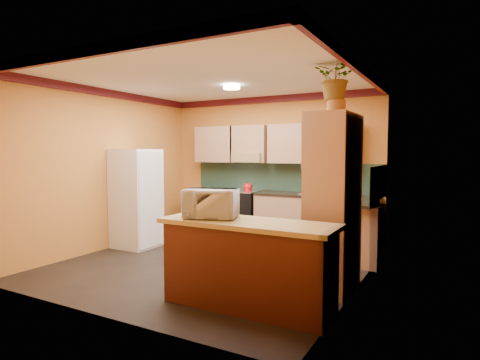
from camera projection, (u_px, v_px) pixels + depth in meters
The scene contains 15 objects.
room_shell at pixel (222, 123), 5.98m from camera, with size 4.24×4.24×2.72m.
base_cabinets_back at pixel (274, 218), 7.33m from camera, with size 3.65×0.60×0.88m, color tan.
countertop_back at pixel (275, 193), 7.30m from camera, with size 3.65×0.62×0.04m, color black.
stove at pixel (244, 215), 7.63m from camera, with size 0.58×0.58×0.91m, color black.
kettle at pixel (248, 187), 7.50m from camera, with size 0.17×0.17×0.18m, color #B40C11, non-canonical shape.
sink at pixel (316, 193), 6.93m from camera, with size 0.48×0.40×0.03m, color silver.
base_cabinets_right at pixel (353, 234), 5.94m from camera, with size 0.60×0.80×0.88m, color tan.
countertop_right at pixel (354, 203), 5.90m from camera, with size 0.62×0.80×0.04m, color black.
fridge at pixel (136, 198), 6.95m from camera, with size 0.68×0.66×1.70m, color white.
pantry at pixel (333, 203), 4.77m from camera, with size 0.48×0.90×2.10m, color tan.
fern_pot at pixel (336, 107), 4.73m from camera, with size 0.22×0.22×0.16m, color brown.
fern at pixel (337, 77), 4.71m from camera, with size 0.48×0.42×0.54m, color tan.
breakfast_bar at pixel (248, 267), 4.23m from camera, with size 1.80×0.55×0.88m, color #4E1812.
bar_top at pixel (248, 223), 4.20m from camera, with size 1.90×0.65×0.05m, color tan.
microwave at pixel (211, 203), 4.40m from camera, with size 0.57×0.39×0.32m, color white.
Camera 1 is at (3.15, -4.87, 1.65)m, focal length 30.00 mm.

